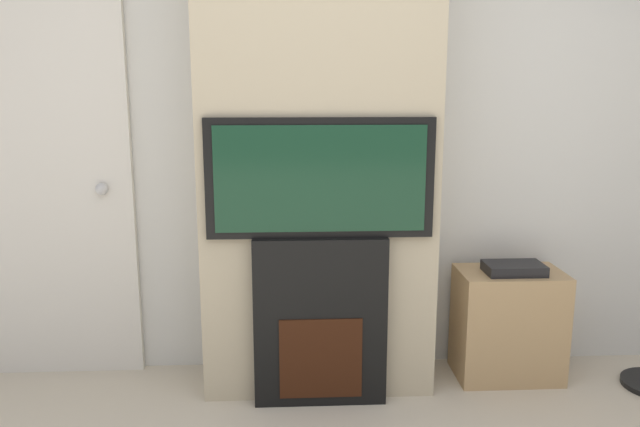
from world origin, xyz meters
name	(u,v)px	position (x,y,z in m)	size (l,w,h in m)	color
wall_back	(316,105)	(0.00, 2.03, 1.35)	(6.00, 0.06, 2.70)	silver
chimney_breast	(318,107)	(0.00, 1.80, 1.35)	(1.08, 0.40, 2.70)	#BCAD8E
fireplace	(320,321)	(0.00, 1.60, 0.39)	(0.60, 0.15, 0.79)	black
television	(320,178)	(0.00, 1.60, 1.05)	(1.00, 0.07, 0.53)	black
media_stand	(508,323)	(0.95, 1.80, 0.28)	(0.51, 0.32, 0.60)	tan
entry_door	(35,180)	(-1.37, 1.97, 0.99)	(0.94, 0.09, 1.99)	silver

